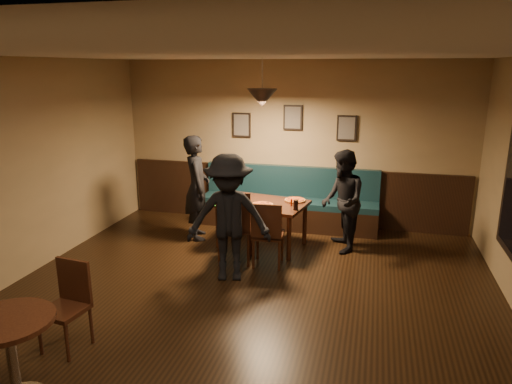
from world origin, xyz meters
TOP-DOWN VIEW (x-y plane):
  - floor at (0.00, 0.00)m, footprint 7.00×7.00m
  - ceiling at (0.00, 0.00)m, footprint 7.00×7.00m
  - wall_back at (0.00, 3.50)m, footprint 6.00×0.00m
  - wainscot at (0.00, 3.47)m, footprint 5.88×0.06m
  - booth_bench at (0.00, 3.20)m, footprint 3.00×0.60m
  - picture_left at (-0.90, 3.47)m, footprint 0.32×0.04m
  - picture_center at (0.00, 3.47)m, footprint 0.32×0.04m
  - picture_right at (0.90, 3.47)m, footprint 0.32×0.04m
  - pendant_lamp at (-0.23, 2.22)m, footprint 0.44×0.44m
  - dining_table at (-0.23, 2.22)m, footprint 1.44×1.07m
  - chair_near_left at (-0.46, 1.57)m, footprint 0.54×0.54m
  - chair_near_right at (0.02, 1.55)m, footprint 0.44×0.44m
  - diner_left at (-1.31, 2.33)m, footprint 0.61×0.71m
  - diner_right at (0.96, 2.36)m, footprint 0.75×0.87m
  - diner_front at (-0.37, 1.01)m, footprint 1.18×0.85m
  - pizza_a at (-0.68, 2.30)m, footprint 0.36×0.36m
  - pizza_b at (-0.18, 2.01)m, footprint 0.39×0.39m
  - pizza_c at (0.25, 2.39)m, footprint 0.32×0.32m
  - soda_glass at (0.33, 1.95)m, footprint 0.08×0.08m
  - tabasco_bottle at (0.24, 2.13)m, footprint 0.04×0.04m
  - napkin_a at (-0.81, 2.44)m, footprint 0.18×0.18m
  - napkin_b at (-0.81, 1.92)m, footprint 0.17×0.17m
  - cutlery_set at (-0.23, 1.82)m, footprint 0.19×0.09m
  - cafe_table at (-1.34, -1.68)m, footprint 0.76×0.76m
  - cafe_chair_far at (-1.43, -0.91)m, footprint 0.43×0.43m

SIDE VIEW (x-z plane):
  - floor at x=0.00m, z-range 0.00..0.00m
  - dining_table at x=-0.23m, z-range 0.00..0.70m
  - cafe_table at x=-1.34m, z-range 0.00..0.77m
  - cafe_chair_far at x=-1.43m, z-range 0.00..0.87m
  - chair_near_right at x=0.02m, z-range 0.00..0.93m
  - wainscot at x=0.00m, z-range 0.00..1.00m
  - booth_bench at x=0.00m, z-range 0.00..1.00m
  - chair_near_left at x=-0.46m, z-range 0.00..1.06m
  - cutlery_set at x=-0.23m, z-range 0.70..0.71m
  - napkin_a at x=-0.81m, z-range 0.70..0.71m
  - napkin_b at x=-0.81m, z-range 0.70..0.71m
  - pizza_c at x=0.25m, z-range 0.70..0.74m
  - pizza_b at x=-0.18m, z-range 0.70..0.74m
  - pizza_a at x=-0.68m, z-range 0.70..0.74m
  - diner_right at x=0.96m, z-range 0.00..1.52m
  - tabasco_bottle at x=0.24m, z-range 0.70..0.82m
  - soda_glass at x=0.33m, z-range 0.70..0.85m
  - diner_front at x=-0.37m, z-range 0.00..1.65m
  - diner_left at x=-1.31m, z-range 0.00..1.66m
  - wall_back at x=0.00m, z-range -1.60..4.40m
  - picture_left at x=-0.90m, z-range 1.49..1.91m
  - picture_right at x=0.90m, z-range 1.49..1.91m
  - picture_center at x=0.00m, z-range 1.64..2.06m
  - pendant_lamp at x=-0.23m, z-range 2.12..2.38m
  - ceiling at x=0.00m, z-range 2.80..2.80m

